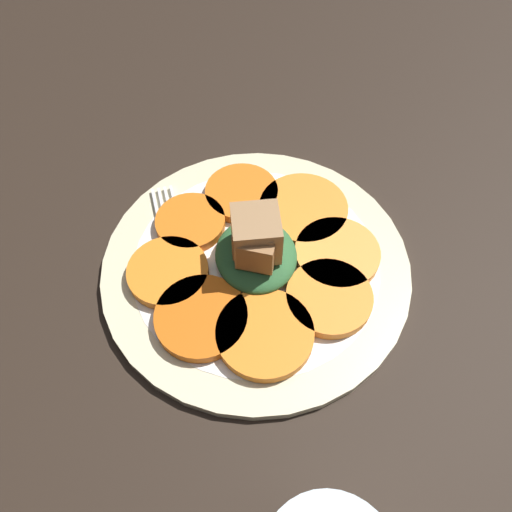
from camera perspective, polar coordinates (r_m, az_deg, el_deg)
table_slab at (r=51.06cm, az=0.00°, el=-1.96°), size 120.00×120.00×2.00cm
plate at (r=49.78cm, az=0.00°, el=-1.02°), size 30.51×30.51×1.05cm
carrot_slice_0 at (r=47.05cm, az=8.36°, el=-4.73°), size 8.09×8.09×1.07cm
carrot_slice_1 at (r=49.85cm, az=9.26°, el=0.28°), size 8.40×8.40×1.07cm
carrot_slice_2 at (r=52.87cm, az=5.42°, el=5.36°), size 9.31×9.31×1.07cm
carrot_slice_3 at (r=54.11cm, az=-1.70°, el=7.20°), size 7.84×7.84×1.07cm
carrot_slice_4 at (r=51.97cm, az=-7.50°, el=3.84°), size 7.19×7.19×1.07cm
carrot_slice_5 at (r=48.65cm, az=-10.01°, el=-1.99°), size 7.84×7.84×1.07cm
carrot_slice_6 at (r=45.86cm, az=-6.28°, el=-6.96°), size 8.51×8.51×1.07cm
carrot_slice_7 at (r=44.87cm, az=1.01°, el=-8.86°), size 8.80×8.80×1.07cm
center_pile at (r=46.96cm, az=0.04°, el=1.17°), size 8.83×7.94×6.77cm
fork at (r=50.13cm, az=-9.07°, el=0.10°), size 19.43×3.38×0.40cm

